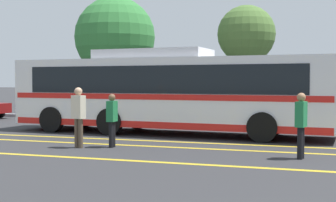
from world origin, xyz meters
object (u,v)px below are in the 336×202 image
parked_car_1 (77,107)px  pedestrian_0 (78,113)px  parked_car_2 (205,108)px  tree_0 (115,37)px  tree_1 (246,35)px  pedestrian_1 (112,117)px  pedestrian_2 (301,121)px  transit_bus (168,91)px

parked_car_1 → pedestrian_0: 9.67m
parked_car_2 → tree_0: 10.41m
parked_car_1 → pedestrian_0: (4.67, -8.46, 0.32)m
parked_car_2 → tree_1: 6.69m
parked_car_1 → pedestrian_1: bearing=-141.2°
parked_car_1 → tree_1: bearing=-51.3°
parked_car_1 → pedestrian_0: size_ratio=2.59×
pedestrian_2 → tree_0: bearing=51.3°
pedestrian_0 → pedestrian_2: 6.44m
parked_car_1 → pedestrian_2: pedestrian_2 is taller
pedestrian_0 → pedestrian_2: (6.43, -0.07, -0.07)m
pedestrian_1 → tree_0: size_ratio=0.22×
transit_bus → parked_car_1: (-6.08, 4.08, -0.91)m
transit_bus → pedestrian_2: (5.03, -4.44, -0.66)m
transit_bus → pedestrian_1: bearing=-2.8°
parked_car_1 → pedestrian_2: size_ratio=2.76×
pedestrian_1 → tree_1: size_ratio=0.26×
parked_car_1 → parked_car_2: parked_car_2 is taller
parked_car_2 → tree_0: (-7.31, 6.26, 3.99)m
pedestrian_2 → tree_0: tree_0 is taller
parked_car_1 → tree_0: (-0.69, 6.17, 4.04)m
tree_0 → pedestrian_2: bearing=-51.3°
transit_bus → pedestrian_0: size_ratio=7.01×
pedestrian_1 → parked_car_1: bearing=30.7°
parked_car_1 → parked_car_2: 6.62m
pedestrian_1 → tree_0: tree_0 is taller
transit_bus → pedestrian_2: transit_bus is taller
tree_1 → tree_0: bearing=174.1°
parked_car_2 → pedestrian_0: (-1.95, -8.37, 0.27)m
parked_car_2 → parked_car_1: bearing=86.0°
transit_bus → pedestrian_1: size_ratio=7.86×
pedestrian_1 → pedestrian_2: bearing=-98.7°
pedestrian_0 → pedestrian_2: bearing=19.6°
transit_bus → tree_0: tree_0 is taller
pedestrian_2 → tree_1: 14.70m
transit_bus → pedestrian_0: bearing=-13.6°
transit_bus → pedestrian_2: bearing=52.7°
transit_bus → pedestrian_0: (-1.41, -4.38, -0.59)m
pedestrian_2 → pedestrian_0: bearing=101.9°
tree_0 → pedestrian_1: bearing=-66.2°
tree_1 → pedestrian_0: bearing=-102.4°
pedestrian_0 → tree_1: size_ratio=0.29×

